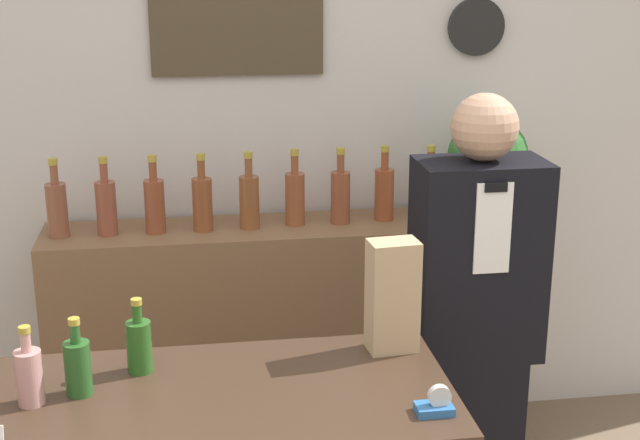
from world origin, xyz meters
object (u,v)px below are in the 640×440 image
(shopkeeper, at_px, (473,337))
(potted_plant, at_px, (487,161))
(paper_bag, at_px, (393,296))
(tape_dispenser, at_px, (436,405))

(shopkeeper, height_order, potted_plant, shopkeeper)
(potted_plant, relative_size, paper_bag, 1.31)
(tape_dispenser, bearing_deg, shopkeeper, 64.92)
(tape_dispenser, bearing_deg, potted_plant, 67.11)
(shopkeeper, height_order, tape_dispenser, shopkeeper)
(shopkeeper, relative_size, tape_dispenser, 17.75)
(shopkeeper, height_order, paper_bag, shopkeeper)
(paper_bag, bearing_deg, shopkeeper, 43.78)
(shopkeeper, distance_m, tape_dispenser, 0.80)
(shopkeeper, distance_m, paper_bag, 0.58)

